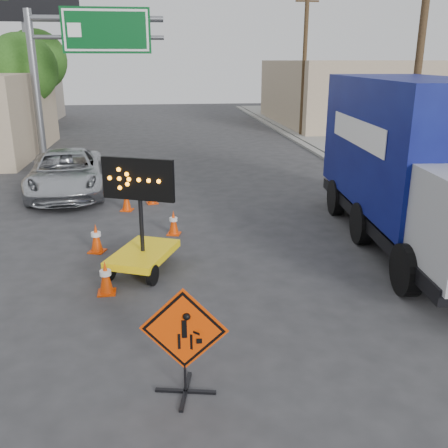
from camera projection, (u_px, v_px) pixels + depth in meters
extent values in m
plane|color=#2D2D30|center=(223.00, 361.00, 8.02)|extent=(100.00, 100.00, 0.00)
cube|color=gray|center=(337.00, 164.00, 23.01)|extent=(0.40, 60.00, 0.12)
cube|color=gray|center=(384.00, 162.00, 23.28)|extent=(4.00, 60.00, 0.15)
cube|color=tan|center=(346.00, 93.00, 37.14)|extent=(10.00, 14.00, 4.60)
cylinder|color=slate|center=(36.00, 88.00, 23.14)|extent=(0.36, 0.36, 6.80)
cylinder|color=slate|center=(97.00, 19.00, 22.57)|extent=(6.00, 0.28, 0.28)
cylinder|color=slate|center=(98.00, 37.00, 22.82)|extent=(6.00, 0.20, 0.20)
cube|color=#054418|center=(106.00, 30.00, 22.66)|extent=(4.00, 0.10, 2.00)
cube|color=silver|center=(106.00, 30.00, 22.59)|extent=(3.80, 0.01, 1.80)
cylinder|color=slate|center=(30.00, 62.00, 30.10)|extent=(0.44, 0.44, 9.00)
cylinder|color=#4A3320|center=(419.00, 63.00, 17.00)|extent=(0.26, 0.26, 9.00)
cylinder|color=#4A3320|center=(304.00, 62.00, 30.20)|extent=(0.26, 0.26, 9.00)
cube|color=#4A3320|center=(307.00, 1.00, 29.14)|extent=(1.40, 0.10, 0.10)
cylinder|color=#4A3320|center=(28.00, 118.00, 27.29)|extent=(0.28, 0.28, 3.25)
sphere|color=#234F16|center=(22.00, 69.00, 26.49)|extent=(3.71, 3.71, 3.71)
cylinder|color=#4A3320|center=(41.00, 103.00, 34.65)|extent=(0.28, 0.28, 3.58)
sphere|color=#234F16|center=(36.00, 60.00, 33.77)|extent=(4.10, 4.10, 4.10)
cube|color=black|center=(186.00, 391.00, 7.25)|extent=(0.88, 0.23, 0.04)
cube|color=black|center=(186.00, 391.00, 7.25)|extent=(0.23, 0.88, 0.04)
cylinder|color=black|center=(185.00, 372.00, 7.15)|extent=(0.04, 0.04, 0.69)
cube|color=#DB3A04|center=(184.00, 329.00, 6.94)|extent=(1.24, 0.27, 1.26)
cube|color=black|center=(184.00, 329.00, 6.94)|extent=(1.15, 0.24, 1.17)
cube|color=yellow|center=(143.00, 254.00, 11.33)|extent=(1.74, 2.13, 0.17)
cylinder|color=black|center=(141.00, 209.00, 11.00)|extent=(0.09, 0.09, 2.03)
cube|color=black|center=(139.00, 179.00, 10.78)|extent=(1.56, 0.74, 0.92)
imported|color=#B8BBC0|center=(66.00, 173.00, 17.89)|extent=(3.14, 5.78, 1.54)
cube|color=black|center=(412.00, 221.00, 12.85)|extent=(3.36, 8.91, 0.33)
cube|color=#060A4C|center=(405.00, 142.00, 13.07)|extent=(3.30, 6.96, 3.27)
cube|color=#DB3A04|center=(107.00, 292.00, 10.35)|extent=(0.38, 0.38, 0.03)
cone|color=#DB3A04|center=(106.00, 276.00, 10.24)|extent=(0.29, 0.29, 0.69)
cylinder|color=silver|center=(105.00, 273.00, 10.21)|extent=(0.23, 0.23, 0.10)
cube|color=#DB3A04|center=(97.00, 251.00, 12.59)|extent=(0.48, 0.48, 0.03)
cone|color=#DB3A04|center=(96.00, 237.00, 12.48)|extent=(0.29, 0.29, 0.71)
cylinder|color=silver|center=(96.00, 234.00, 12.45)|extent=(0.24, 0.24, 0.10)
cube|color=#DB3A04|center=(174.00, 234.00, 13.87)|extent=(0.42, 0.42, 0.03)
cone|color=#DB3A04|center=(174.00, 222.00, 13.76)|extent=(0.27, 0.27, 0.66)
cylinder|color=silver|center=(173.00, 219.00, 13.74)|extent=(0.22, 0.22, 0.10)
cube|color=#DB3A04|center=(127.00, 210.00, 16.07)|extent=(0.44, 0.44, 0.03)
cone|color=#DB3A04|center=(126.00, 199.00, 15.95)|extent=(0.28, 0.28, 0.69)
cylinder|color=silver|center=(126.00, 197.00, 15.93)|extent=(0.23, 0.23, 0.10)
cube|color=#DB3A04|center=(152.00, 203.00, 16.85)|extent=(0.43, 0.43, 0.03)
cone|color=#DB3A04|center=(152.00, 193.00, 16.74)|extent=(0.28, 0.28, 0.68)
cylinder|color=silver|center=(152.00, 190.00, 16.72)|extent=(0.23, 0.23, 0.10)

